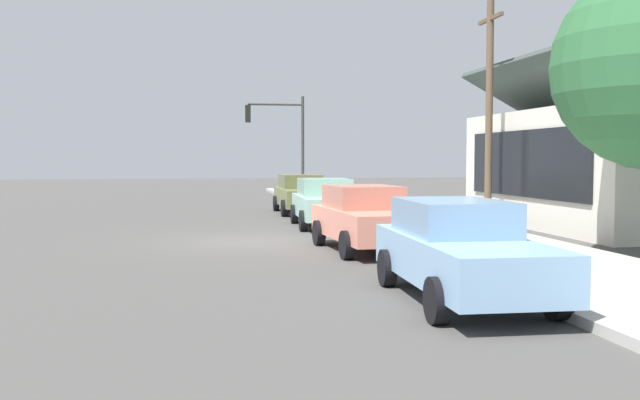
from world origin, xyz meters
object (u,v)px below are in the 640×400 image
(car_olive, at_px, (301,193))
(car_seafoam, at_px, (326,202))
(traffic_light_main, at_px, (281,132))
(car_skyblue, at_px, (460,250))
(car_coral, at_px, (366,218))
(utility_pole_wooden, at_px, (489,109))
(fire_hydrant_red, at_px, (372,212))

(car_olive, xyz_separation_m, car_seafoam, (5.78, -0.08, -0.00))
(car_seafoam, xyz_separation_m, traffic_light_main, (-10.28, -0.22, 2.68))
(car_seafoam, relative_size, car_skyblue, 0.93)
(car_coral, distance_m, traffic_light_main, 16.62)
(car_seafoam, distance_m, utility_pole_wooden, 6.30)
(traffic_light_main, bearing_deg, fire_hydrant_red, 8.66)
(car_skyblue, height_order, utility_pole_wooden, utility_pole_wooden)
(fire_hydrant_red, bearing_deg, traffic_light_main, -171.34)
(car_olive, height_order, car_skyblue, same)
(car_seafoam, height_order, car_coral, same)
(utility_pole_wooden, distance_m, fire_hydrant_red, 5.27)
(car_olive, xyz_separation_m, car_coral, (11.90, -0.22, -0.00))
(car_skyblue, bearing_deg, car_olive, -178.57)
(car_olive, relative_size, car_coral, 1.08)
(car_seafoam, bearing_deg, traffic_light_main, -176.45)
(car_skyblue, xyz_separation_m, traffic_light_main, (-22.59, -0.07, 2.68))
(traffic_light_main, bearing_deg, car_olive, 3.81)
(car_seafoam, relative_size, traffic_light_main, 0.85)
(traffic_light_main, xyz_separation_m, utility_pole_wooden, (10.94, 5.66, 0.44))
(car_coral, relative_size, traffic_light_main, 0.85)
(car_coral, bearing_deg, fire_hydrant_red, 160.62)
(car_skyblue, bearing_deg, fire_hydrant_red, 174.42)
(car_coral, xyz_separation_m, traffic_light_main, (-16.41, -0.08, 2.68))
(car_olive, relative_size, car_seafoam, 1.08)
(car_seafoam, bearing_deg, car_coral, 0.91)
(fire_hydrant_red, bearing_deg, car_skyblue, -7.73)
(car_seafoam, bearing_deg, car_olive, -178.44)
(traffic_light_main, xyz_separation_m, fire_hydrant_red, (10.90, 1.66, -2.99))
(car_olive, bearing_deg, car_coral, -0.52)
(car_seafoam, relative_size, fire_hydrant_red, 6.22)
(car_seafoam, height_order, traffic_light_main, traffic_light_main)
(traffic_light_main, relative_size, fire_hydrant_red, 7.32)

